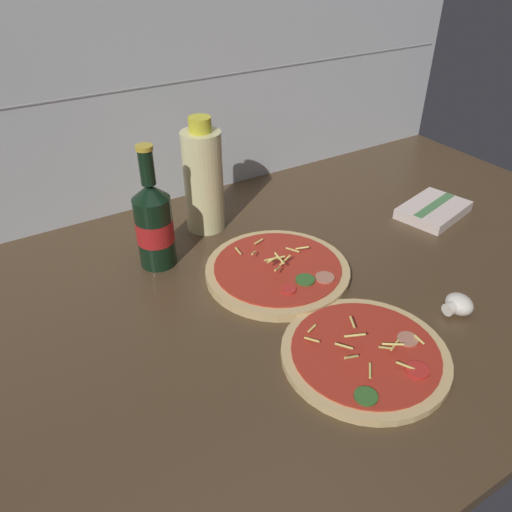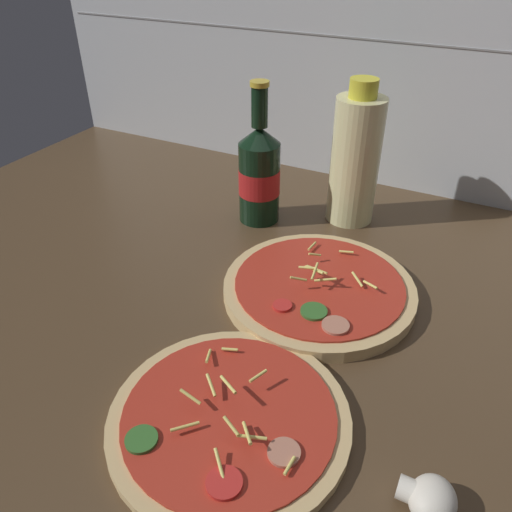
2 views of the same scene
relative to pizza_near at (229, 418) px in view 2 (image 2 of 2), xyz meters
The scene contains 7 objects.
counter_slab 20.79cm from the pizza_near, 85.55° to the left, with size 160.00×90.00×2.50cm.
tile_backsplash 71.34cm from the pizza_near, 88.61° to the left, with size 160.00×1.13×60.00cm.
pizza_near is the anchor object (origin of this frame).
pizza_far 25.42cm from the pizza_near, 88.83° to the left, with size 27.66×27.66×5.42cm.
beer_bottle 45.75cm from the pizza_near, 112.56° to the left, with size 7.26×7.26×24.57cm.
oil_bottle 50.48cm from the pizza_near, 93.22° to the left, with size 8.38×8.38×24.89cm.
mushroom_left 20.98cm from the pizza_near, ahead, with size 5.30×5.05×3.54cm.
Camera 2 is at (16.72, -50.28, 47.83)cm, focal length 35.00 mm.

